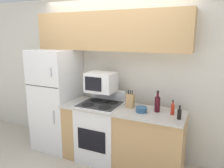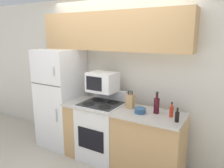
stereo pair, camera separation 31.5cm
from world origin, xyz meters
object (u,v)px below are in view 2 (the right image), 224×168
(bottle_wine_red, at_px, (157,105))
(refrigerator, at_px, (61,98))
(knife_block, at_px, (130,101))
(bottle_soy_sauce, at_px, (177,116))
(microwave, at_px, (103,82))
(stove, at_px, (102,130))
(bottle_hot_sauce, at_px, (171,111))
(bowl, at_px, (140,110))

(bottle_wine_red, bearing_deg, refrigerator, 179.93)
(knife_block, height_order, bottle_soy_sauce, knife_block)
(refrigerator, height_order, microwave, refrigerator)
(stove, xyz_separation_m, bottle_wine_red, (0.86, 0.07, 0.54))
(microwave, distance_m, bottle_wine_red, 0.92)
(stove, relative_size, bottle_soy_sauce, 5.97)
(bottle_hot_sauce, xyz_separation_m, bottle_soy_sauce, (0.11, -0.13, -0.01))
(knife_block, bearing_deg, microwave, 177.30)
(stove, xyz_separation_m, knife_block, (0.46, 0.08, 0.52))
(refrigerator, bearing_deg, microwave, 2.41)
(bowl, xyz_separation_m, bottle_hot_sauce, (0.41, 0.08, 0.04))
(knife_block, relative_size, bottle_wine_red, 0.87)
(bottle_wine_red, bearing_deg, bottle_soy_sauce, -26.70)
(microwave, distance_m, knife_block, 0.55)
(refrigerator, xyz_separation_m, microwave, (0.85, 0.04, 0.38))
(refrigerator, distance_m, knife_block, 1.35)
(bowl, bearing_deg, stove, 176.33)
(bottle_wine_red, height_order, bottle_soy_sauce, bottle_wine_red)
(stove, height_order, bottle_wine_red, bottle_wine_red)
(microwave, distance_m, bottle_hot_sauce, 1.14)
(refrigerator, distance_m, bowl, 1.56)
(bowl, xyz_separation_m, bottle_soy_sauce, (0.51, -0.05, 0.03))
(knife_block, bearing_deg, stove, -169.96)
(stove, distance_m, bottle_soy_sauce, 1.28)
(knife_block, xyz_separation_m, bottle_hot_sauce, (0.62, -0.05, -0.02))
(knife_block, height_order, bowl, knife_block)
(stove, height_order, bottle_hot_sauce, bottle_hot_sauce)
(bottle_wine_red, distance_m, bottle_soy_sauce, 0.36)
(microwave, height_order, bottle_wine_red, microwave)
(stove, bearing_deg, refrigerator, 175.61)
(knife_block, bearing_deg, bowl, -30.60)
(stove, bearing_deg, bottle_soy_sauce, -4.62)
(refrigerator, relative_size, bowl, 10.53)
(microwave, xyz_separation_m, bowl, (0.70, -0.15, -0.30))
(knife_block, distance_m, bottle_soy_sauce, 0.74)
(refrigerator, xyz_separation_m, bottle_soy_sauce, (2.06, -0.16, 0.11))
(bottle_hot_sauce, bearing_deg, refrigerator, 178.97)
(refrigerator, xyz_separation_m, bottle_hot_sauce, (1.96, -0.04, 0.12))
(refrigerator, relative_size, stove, 1.58)
(bottle_soy_sauce, bearing_deg, stove, 175.38)
(bottle_hot_sauce, bearing_deg, stove, -178.24)
(knife_block, relative_size, bottle_hot_sauce, 1.30)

